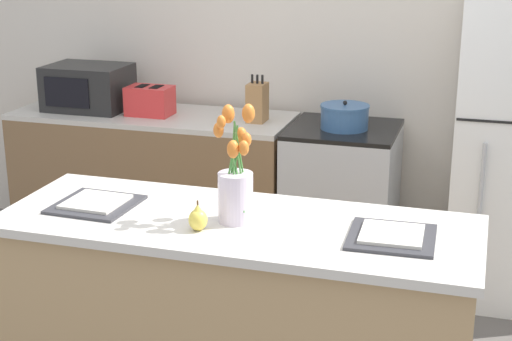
{
  "coord_description": "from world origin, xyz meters",
  "views": [
    {
      "loc": [
        0.87,
        -2.59,
        1.95
      ],
      "look_at": [
        0.0,
        0.25,
        1.02
      ],
      "focal_mm": 55.0,
      "sensor_mm": 36.0,
      "label": 1
    }
  ],
  "objects": [
    {
      "name": "toaster",
      "position": [
        -1.06,
        1.56,
        0.97
      ],
      "size": [
        0.28,
        0.18,
        0.17
      ],
      "color": "red",
      "rests_on": "back_counter"
    },
    {
      "name": "back_counter",
      "position": [
        -1.06,
        1.6,
        0.44
      ],
      "size": [
        1.68,
        0.6,
        0.88
      ],
      "color": "brown",
      "rests_on": "ground_plane"
    },
    {
      "name": "plate_setting_left",
      "position": [
        -0.58,
        -0.01,
        0.91
      ],
      "size": [
        0.31,
        0.31,
        0.02
      ],
      "color": "#333338",
      "rests_on": "kitchen_island"
    },
    {
      "name": "microwave",
      "position": [
        -1.48,
        1.6,
        1.02
      ],
      "size": [
        0.48,
        0.37,
        0.27
      ],
      "color": "black",
      "rests_on": "back_counter"
    },
    {
      "name": "flower_vase",
      "position": [
        -0.0,
        -0.01,
        1.05
      ],
      "size": [
        0.15,
        0.16,
        0.44
      ],
      "color": "silver",
      "rests_on": "kitchen_island"
    },
    {
      "name": "plate_setting_right",
      "position": [
        0.58,
        -0.01,
        0.91
      ],
      "size": [
        0.31,
        0.31,
        0.02
      ],
      "color": "#333338",
      "rests_on": "kitchen_island"
    },
    {
      "name": "pear_figurine",
      "position": [
        -0.1,
        -0.13,
        0.95
      ],
      "size": [
        0.07,
        0.07,
        0.11
      ],
      "color": "#E5CC4C",
      "rests_on": "kitchen_island"
    },
    {
      "name": "cooking_pot",
      "position": [
        0.11,
        1.57,
        0.95
      ],
      "size": [
        0.27,
        0.27,
        0.16
      ],
      "color": "#386093",
      "rests_on": "stove_range"
    },
    {
      "name": "back_wall",
      "position": [
        0.0,
        2.0,
        1.35
      ],
      "size": [
        5.2,
        0.08,
        2.7
      ],
      "color": "silver",
      "rests_on": "ground_plane"
    },
    {
      "name": "knife_block",
      "position": [
        -0.4,
        1.59,
        0.99
      ],
      "size": [
        0.1,
        0.14,
        0.27
      ],
      "color": "#A37547",
      "rests_on": "back_counter"
    },
    {
      "name": "stove_range",
      "position": [
        0.1,
        1.6,
        0.44
      ],
      "size": [
        0.6,
        0.61,
        0.88
      ],
      "color": "#B2B5B7",
      "rests_on": "ground_plane"
    },
    {
      "name": "kitchen_island",
      "position": [
        0.0,
        0.0,
        0.45
      ],
      "size": [
        1.8,
        0.66,
        0.9
      ],
      "color": "tan",
      "rests_on": "ground_plane"
    }
  ]
}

